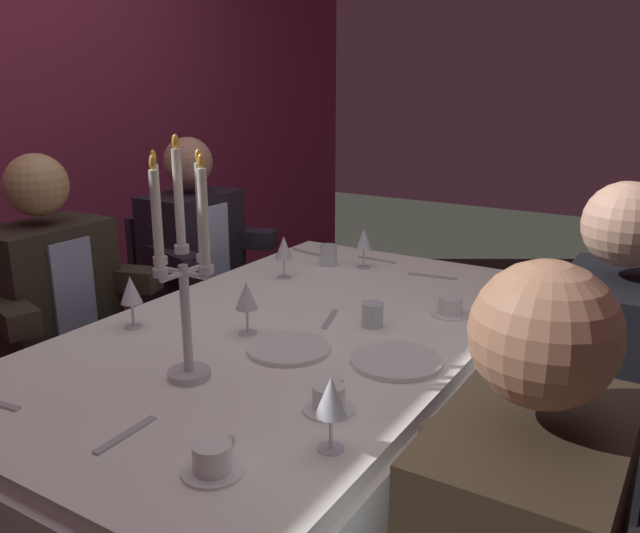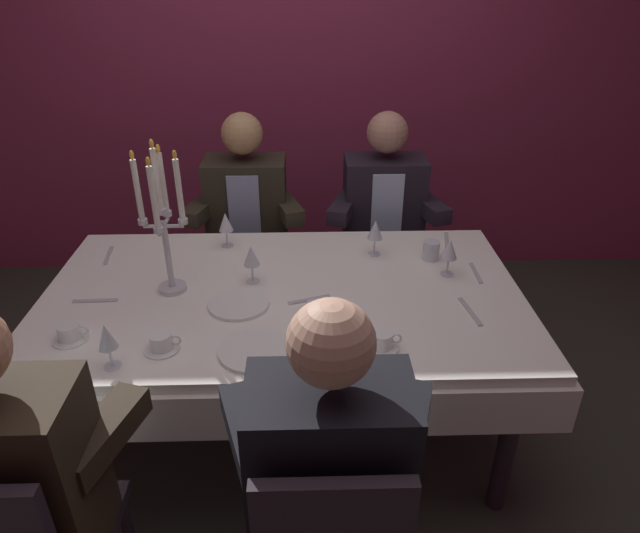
{
  "view_description": "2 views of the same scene",
  "coord_description": "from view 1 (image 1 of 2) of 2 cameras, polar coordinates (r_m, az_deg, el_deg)",
  "views": [
    {
      "loc": [
        -1.56,
        -1.05,
        1.47
      ],
      "look_at": [
        0.25,
        0.06,
        0.86
      ],
      "focal_mm": 36.52,
      "sensor_mm": 36.0,
      "label": 1
    },
    {
      "loc": [
        0.09,
        -1.91,
        1.9
      ],
      "look_at": [
        0.15,
        0.07,
        0.81
      ],
      "focal_mm": 31.48,
      "sensor_mm": 36.0,
      "label": 2
    }
  ],
  "objects": [
    {
      "name": "seated_diner_1",
      "position": [
        2.47,
        -22.65,
        -2.56
      ],
      "size": [
        0.63,
        0.48,
        1.24
      ],
      "color": "#2A212A",
      "rests_on": "ground_plane"
    },
    {
      "name": "spoon_3",
      "position": [
        2.74,
        4.95,
        0.59
      ],
      "size": [
        0.02,
        0.17,
        0.01
      ],
      "primitive_type": "cube",
      "rotation": [
        0.0,
        0.0,
        1.55
      ],
      "color": "#B7B7BC",
      "rests_on": "dining_table"
    },
    {
      "name": "wine_glass_0",
      "position": [
        2.47,
        -3.19,
        1.55
      ],
      "size": [
        0.07,
        0.07,
        0.16
      ],
      "color": "silver",
      "rests_on": "dining_table"
    },
    {
      "name": "wine_glass_4",
      "position": [
        2.6,
        3.86,
        2.32
      ],
      "size": [
        0.07,
        0.07,
        0.16
      ],
      "color": "silver",
      "rests_on": "dining_table"
    },
    {
      "name": "water_tumbler_1",
      "position": [
        2.66,
        0.74,
        1.01
      ],
      "size": [
        0.07,
        0.07,
        0.08
      ],
      "primitive_type": "cylinder",
      "color": "silver",
      "rests_on": "dining_table"
    },
    {
      "name": "spoon_4",
      "position": [
        2.85,
        -1.16,
        1.24
      ],
      "size": [
        0.05,
        0.17,
        0.01
      ],
      "primitive_type": "cube",
      "rotation": [
        0.0,
        0.0,
        1.38
      ],
      "color": "#B7B7BC",
      "rests_on": "dining_table"
    },
    {
      "name": "ground_plane",
      "position": [
        2.39,
        -2.13,
        -21.97
      ],
      "size": [
        12.0,
        12.0,
        0.0
      ],
      "primitive_type": "plane",
      "color": "#33372D"
    },
    {
      "name": "dinner_plate_1",
      "position": [
        1.84,
        -2.78,
        -7.17
      ],
      "size": [
        0.24,
        0.24,
        0.01
      ],
      "primitive_type": "cylinder",
      "color": "white",
      "rests_on": "dining_table"
    },
    {
      "name": "coffee_cup_0",
      "position": [
        1.33,
        -9.38,
        -16.34
      ],
      "size": [
        0.13,
        0.12,
        0.06
      ],
      "color": "white",
      "rests_on": "dining_table"
    },
    {
      "name": "fork_0",
      "position": [
        2.07,
        0.87,
        -4.61
      ],
      "size": [
        0.17,
        0.07,
        0.01
      ],
      "primitive_type": "cube",
      "rotation": [
        0.0,
        0.0,
        0.32
      ],
      "color": "#B7B7BC",
      "rests_on": "dining_table"
    },
    {
      "name": "wine_glass_3",
      "position": [
        2.05,
        -16.25,
        -2.13
      ],
      "size": [
        0.07,
        0.07,
        0.16
      ],
      "color": "silver",
      "rests_on": "dining_table"
    },
    {
      "name": "coffee_cup_1",
      "position": [
        1.53,
        0.79,
        -11.53
      ],
      "size": [
        0.13,
        0.12,
        0.06
      ],
      "color": "white",
      "rests_on": "dining_table"
    },
    {
      "name": "seated_diner_3",
      "position": [
        2.93,
        -11.16,
        1.23
      ],
      "size": [
        0.63,
        0.48,
        1.24
      ],
      "color": "#2A212A",
      "rests_on": "ground_plane"
    },
    {
      "name": "seated_diner_2",
      "position": [
        1.87,
        23.97,
        -8.68
      ],
      "size": [
        0.63,
        0.48,
        1.24
      ],
      "color": "#2A212A",
      "rests_on": "ground_plane"
    },
    {
      "name": "wine_glass_1",
      "position": [
        1.93,
        -6.46,
        -2.7
      ],
      "size": [
        0.07,
        0.07,
        0.16
      ],
      "color": "silver",
      "rests_on": "dining_table"
    },
    {
      "name": "knife_2",
      "position": [
        2.54,
        9.79,
        -0.86
      ],
      "size": [
        0.05,
        0.19,
        0.01
      ],
      "primitive_type": "cube",
      "rotation": [
        0.0,
        0.0,
        1.73
      ],
      "color": "#B7B7BC",
      "rests_on": "dining_table"
    },
    {
      "name": "wine_glass_2",
      "position": [
        1.34,
        0.98,
        -11.52
      ],
      "size": [
        0.07,
        0.07,
        0.16
      ],
      "color": "silver",
      "rests_on": "dining_table"
    },
    {
      "name": "water_tumbler_0",
      "position": [
        2.01,
        4.61,
        -4.22
      ],
      "size": [
        0.07,
        0.07,
        0.08
      ],
      "primitive_type": "cylinder",
      "color": "silver",
      "rests_on": "dining_table"
    },
    {
      "name": "coffee_cup_2",
      "position": [
        2.14,
        11.34,
        -3.49
      ],
      "size": [
        0.13,
        0.12,
        0.06
      ],
      "color": "white",
      "rests_on": "dining_table"
    },
    {
      "name": "dinner_plate_0",
      "position": [
        1.77,
        6.71,
        -8.2
      ],
      "size": [
        0.25,
        0.25,
        0.01
      ],
      "primitive_type": "cylinder",
      "color": "white",
      "rests_on": "dining_table"
    },
    {
      "name": "candelabra",
      "position": [
        1.62,
        -11.92,
        -0.09
      ],
      "size": [
        0.19,
        0.19,
        0.61
      ],
      "color": "silver",
      "rests_on": "dining_table"
    },
    {
      "name": "dining_table",
      "position": [
        2.07,
        -2.31,
        -8.28
      ],
      "size": [
        1.94,
        1.14,
        0.74
      ],
      "color": "white",
      "rests_on": "ground_plane"
    },
    {
      "name": "fork_1",
      "position": [
        1.49,
        -16.66,
        -13.93
      ],
      "size": [
        0.17,
        0.02,
        0.01
      ],
      "primitive_type": "cube",
      "rotation": [
        0.0,
        0.0,
        0.04
      ],
      "color": "#B7B7BC",
      "rests_on": "dining_table"
    }
  ]
}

